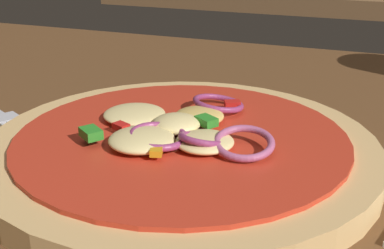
% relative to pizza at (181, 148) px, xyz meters
% --- Properties ---
extents(dining_table, '(1.42, 0.80, 0.04)m').
position_rel_pizza_xyz_m(dining_table, '(-0.05, -0.04, -0.03)').
color(dining_table, brown).
rests_on(dining_table, ground).
extents(pizza, '(0.26, 0.26, 0.03)m').
position_rel_pizza_xyz_m(pizza, '(0.00, 0.00, 0.00)').
color(pizza, tan).
rests_on(pizza, dining_table).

